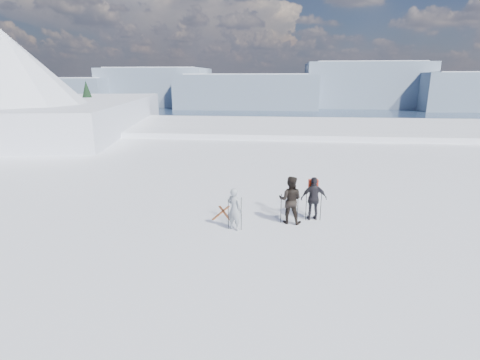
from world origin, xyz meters
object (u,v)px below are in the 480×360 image
object	(u,v)px
skis_loose	(223,213)
skier_dark	(290,200)
skier_grey	(234,209)
skier_pack	(314,199)

from	to	relation	value
skis_loose	skier_dark	bearing A→B (deg)	-15.70
skis_loose	skier_grey	bearing A→B (deg)	-67.22
skier_dark	skier_pack	bearing A→B (deg)	-145.03
skier_grey	skier_pack	world-z (taller)	skier_pack
skier_grey	skier_pack	bearing A→B (deg)	-127.01
skier_pack	skis_loose	world-z (taller)	skier_pack
skier_pack	skis_loose	distance (m)	3.75
skier_grey	skier_dark	distance (m)	2.21
skier_grey	skier_pack	xyz separation A→B (m)	(2.95, 1.30, 0.07)
skier_grey	skis_loose	xyz separation A→B (m)	(-0.68, 1.62, -0.78)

